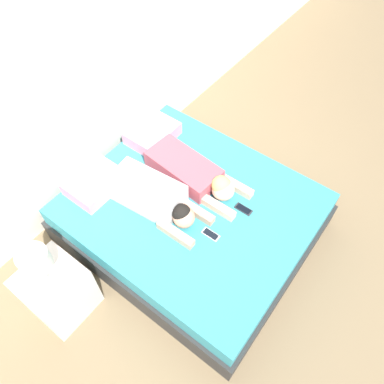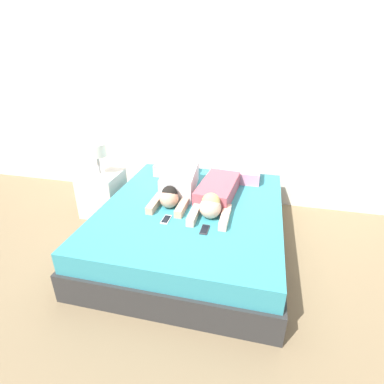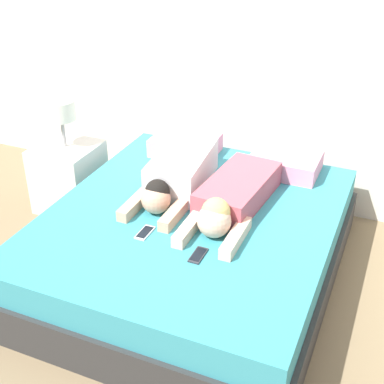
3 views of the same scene
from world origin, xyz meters
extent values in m
plane|color=#7F6B4C|center=(0.00, 0.00, 0.00)|extent=(12.00, 12.00, 0.00)
cube|color=silver|center=(0.00, 1.17, 1.30)|extent=(12.00, 0.06, 2.60)
cube|color=#2D2D2D|center=(0.00, 0.00, 0.13)|extent=(1.77, 2.04, 0.27)
cube|color=teal|center=(0.00, 0.00, 0.37)|extent=(1.71, 1.98, 0.19)
cube|color=pink|center=(-0.39, 0.78, 0.53)|extent=(0.47, 0.37, 0.13)
cube|color=pink|center=(0.39, 0.78, 0.53)|extent=(0.47, 0.37, 0.13)
cube|color=silver|center=(-0.21, 0.32, 0.58)|extent=(0.38, 0.66, 0.23)
sphere|color=tan|center=(-0.21, -0.07, 0.56)|extent=(0.18, 0.18, 0.18)
sphere|color=black|center=(-0.21, -0.05, 0.60)|extent=(0.16, 0.16, 0.16)
cube|color=tan|center=(-0.35, -0.10, 0.50)|extent=(0.07, 0.35, 0.07)
cube|color=tan|center=(-0.07, -0.10, 0.50)|extent=(0.07, 0.35, 0.07)
cube|color=#B24C59|center=(0.21, 0.26, 0.55)|extent=(0.39, 0.71, 0.17)
sphere|color=beige|center=(0.21, -0.17, 0.56)|extent=(0.20, 0.20, 0.20)
sphere|color=#D8B266|center=(0.21, -0.15, 0.61)|extent=(0.17, 0.17, 0.17)
cube|color=beige|center=(0.07, -0.20, 0.50)|extent=(0.07, 0.37, 0.07)
cube|color=beige|center=(0.35, -0.20, 0.50)|extent=(0.07, 0.37, 0.07)
cube|color=silver|center=(-0.16, -0.31, 0.47)|extent=(0.06, 0.15, 0.01)
cube|color=black|center=(-0.16, -0.31, 0.47)|extent=(0.06, 0.13, 0.00)
cube|color=#2D2D33|center=(0.21, -0.39, 0.47)|extent=(0.06, 0.15, 0.01)
cube|color=black|center=(0.21, -0.39, 0.47)|extent=(0.06, 0.13, 0.00)
cube|color=beige|center=(-1.22, 0.41, 0.26)|extent=(0.45, 0.45, 0.52)
cylinder|color=#999999|center=(-1.22, 0.41, 0.63)|extent=(0.03, 0.03, 0.22)
cylinder|color=silver|center=(-1.22, 0.41, 0.81)|extent=(0.22, 0.22, 0.14)
camera|label=1|loc=(-1.48, -1.12, 3.10)|focal=35.00mm
camera|label=2|loc=(0.60, -2.50, 1.87)|focal=28.00mm
camera|label=3|loc=(1.10, -2.58, 2.21)|focal=50.00mm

